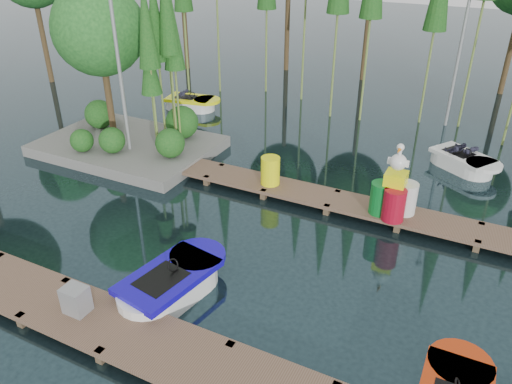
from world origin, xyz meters
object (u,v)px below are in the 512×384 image
at_px(boat_yellow_far, 191,103).
at_px(yellow_barrel, 270,171).
at_px(boat_blue, 172,284).
at_px(drum_cluster, 394,195).
at_px(utility_cabinet, 76,300).
at_px(island, 117,62).

height_order(boat_yellow_far, yellow_barrel, boat_yellow_far).
bearing_deg(boat_blue, drum_cluster, 64.46).
xyz_separation_m(boat_blue, boat_yellow_far, (-6.60, 10.81, -0.01)).
bearing_deg(drum_cluster, yellow_barrel, 177.65).
height_order(utility_cabinet, drum_cluster, drum_cluster).
bearing_deg(island, yellow_barrel, -7.17).
xyz_separation_m(island, drum_cluster, (10.08, -0.95, -2.27)).
distance_m(boat_yellow_far, drum_cluster, 11.74).
bearing_deg(utility_cabinet, island, 123.49).
xyz_separation_m(utility_cabinet, yellow_barrel, (1.12, 7.00, 0.14)).
bearing_deg(utility_cabinet, boat_yellow_far, 113.42).
bearing_deg(island, drum_cluster, -5.37).
bearing_deg(yellow_barrel, utility_cabinet, -99.13).
xyz_separation_m(boat_yellow_far, drum_cluster, (10.31, -5.58, 0.64)).
bearing_deg(yellow_barrel, boat_blue, -88.99).
relative_size(island, utility_cabinet, 11.17).
height_order(utility_cabinet, yellow_barrel, yellow_barrel).
xyz_separation_m(boat_blue, utility_cabinet, (-1.22, -1.61, 0.32)).
xyz_separation_m(island, boat_blue, (6.38, -6.18, -2.90)).
bearing_deg(drum_cluster, boat_yellow_far, 151.55).
relative_size(island, drum_cluster, 3.22).
bearing_deg(boat_yellow_far, island, -76.96).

